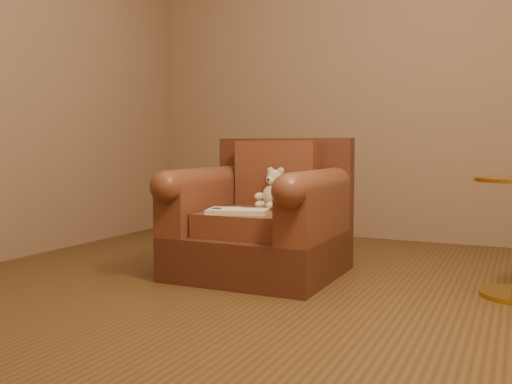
% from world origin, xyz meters
% --- Properties ---
extents(floor, '(4.00, 4.00, 0.00)m').
position_xyz_m(floor, '(0.00, 0.00, 0.00)').
color(floor, brown).
rests_on(floor, ground).
extents(armchair, '(0.90, 0.85, 0.80)m').
position_xyz_m(armchair, '(-0.32, 0.44, 0.31)').
color(armchair, '#4D2719').
rests_on(armchair, floor).
extents(teddy_bear, '(0.18, 0.21, 0.25)m').
position_xyz_m(teddy_bear, '(-0.28, 0.52, 0.48)').
color(teddy_bear, '#CFB791').
rests_on(teddy_bear, armchair).
extents(guidebook, '(0.37, 0.28, 0.03)m').
position_xyz_m(guidebook, '(-0.35, 0.19, 0.40)').
color(guidebook, beige).
rests_on(guidebook, armchair).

